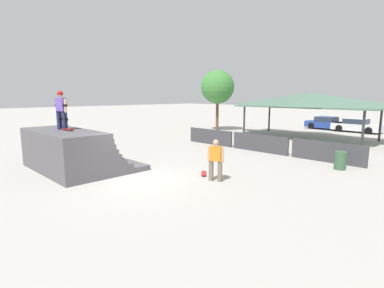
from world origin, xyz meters
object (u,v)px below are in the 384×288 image
at_px(skater_on_deck, 61,107).
at_px(skateboard_on_ground, 204,173).
at_px(trash_bin, 340,160).
at_px(parked_car_blue, 327,123).
at_px(skateboard_on_deck, 68,129).
at_px(tree_beside_pavilion, 218,87).
at_px(parked_car_white, 357,126).
at_px(bystander_walking, 216,158).

bearing_deg(skater_on_deck, skateboard_on_ground, 19.87).
relative_size(skateboard_on_ground, trash_bin, 0.87).
height_order(skater_on_deck, parked_car_blue, skater_on_deck).
relative_size(skateboard_on_deck, trash_bin, 0.98).
bearing_deg(skateboard_on_ground, tree_beside_pavilion, 176.13).
height_order(skateboard_on_deck, parked_car_blue, skateboard_on_deck).
relative_size(skateboard_on_deck, parked_car_white, 0.20).
bearing_deg(skateboard_on_deck, skater_on_deck, 177.65).
bearing_deg(bystander_walking, trash_bin, -142.20).
distance_m(skateboard_on_ground, parked_car_white, 21.18).
distance_m(skater_on_deck, tree_beside_pavilion, 17.81).
distance_m(tree_beside_pavilion, parked_car_white, 13.46).
distance_m(tree_beside_pavilion, parked_car_blue, 11.77).
bearing_deg(parked_car_white, skateboard_on_deck, -96.74).
distance_m(skateboard_on_ground, tree_beside_pavilion, 17.24).
bearing_deg(parked_car_white, tree_beside_pavilion, -138.17).
relative_size(skater_on_deck, skateboard_on_deck, 2.12).
relative_size(tree_beside_pavilion, trash_bin, 6.84).
relative_size(skater_on_deck, tree_beside_pavilion, 0.30).
bearing_deg(skateboard_on_ground, skateboard_on_deck, -93.19).
height_order(skateboard_on_deck, bystander_walking, skateboard_on_deck).
height_order(skater_on_deck, trash_bin, skater_on_deck).
distance_m(skateboard_on_deck, trash_bin, 12.53).
xyz_separation_m(skateboard_on_deck, parked_car_blue, (1.44, 25.50, -1.32)).
distance_m(skateboard_on_deck, parked_car_white, 25.44).
bearing_deg(parked_car_blue, skater_on_deck, -87.97).
distance_m(skateboard_on_deck, parked_car_blue, 25.58).
height_order(skateboard_on_ground, trash_bin, trash_bin).
bearing_deg(bystander_walking, skateboard_on_ground, -45.44).
distance_m(skateboard_on_deck, bystander_walking, 6.74).
height_order(skateboard_on_deck, tree_beside_pavilion, tree_beside_pavilion).
height_order(bystander_walking, trash_bin, bystander_walking).
distance_m(skater_on_deck, trash_bin, 13.05).
distance_m(skateboard_on_ground, parked_car_blue, 21.89).
height_order(skater_on_deck, skateboard_on_deck, skater_on_deck).
bearing_deg(bystander_walking, skater_on_deck, 4.41).
bearing_deg(skateboard_on_deck, parked_car_blue, 80.28).
height_order(skater_on_deck, tree_beside_pavilion, tree_beside_pavilion).
bearing_deg(parked_car_blue, parked_car_white, -2.75).
bearing_deg(bystander_walking, parked_car_blue, -104.48).
bearing_deg(parked_car_blue, bystander_walking, -72.72).
xyz_separation_m(trash_bin, parked_car_white, (-4.15, 15.95, 0.18)).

